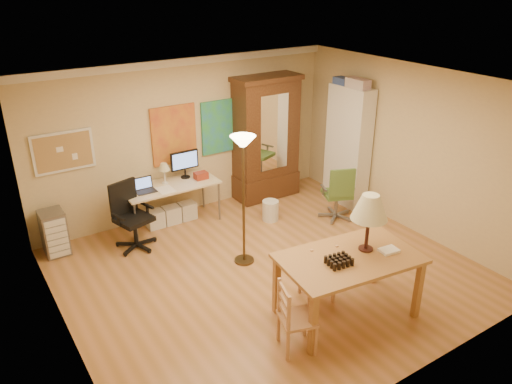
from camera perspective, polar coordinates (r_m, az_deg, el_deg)
floor at (r=7.31m, az=1.39°, el=-9.07°), size 5.50×5.50×0.00m
crown_molding at (r=8.37m, az=-8.28°, el=14.53°), size 5.50×0.08×0.12m
corkboard at (r=8.03m, az=-21.15°, el=4.33°), size 0.90×0.04×0.62m
art_panel_left at (r=8.56m, az=-9.36°, el=6.45°), size 0.80×0.04×1.00m
art_panel_right at (r=8.93m, az=-4.06°, el=7.48°), size 0.75×0.04×0.95m
dining_table at (r=6.13m, az=11.45°, el=-5.70°), size 1.78×1.20×1.58m
ladder_chair_back at (r=6.60m, az=7.10°, el=-9.17°), size 0.48×0.47×0.85m
ladder_chair_left at (r=5.79m, az=4.45°, el=-14.33°), size 0.49×0.50×0.86m
torchiere_lamp at (r=6.85m, az=-1.48°, el=3.33°), size 0.36×0.36×1.96m
computer_desk at (r=8.56m, az=-9.55°, el=-0.81°), size 1.59×0.70×1.21m
office_chair_black at (r=8.01m, az=-13.80°, el=-4.28°), size 0.65×0.65×1.06m
office_chair_green at (r=8.77m, az=9.23°, el=-1.44°), size 0.61×0.61×0.99m
drawer_cart at (r=8.17m, az=-22.06°, el=-4.35°), size 0.35×0.42×0.70m
armoire at (r=9.29m, az=1.13°, el=5.28°), size 1.25×0.59×2.30m
bookshelf at (r=9.15m, az=10.46°, el=5.10°), size 0.33×0.87×2.17m
wastebin at (r=8.65m, az=1.65°, el=-2.12°), size 0.28×0.28×0.36m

